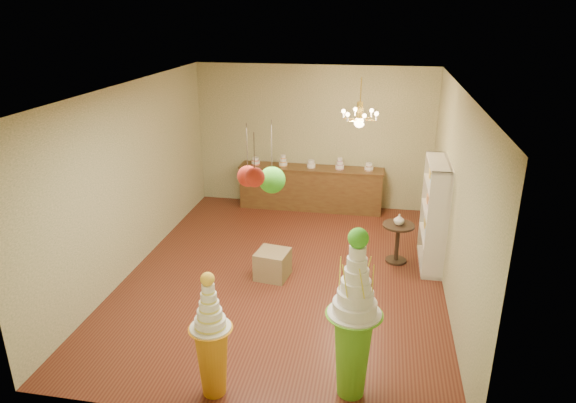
% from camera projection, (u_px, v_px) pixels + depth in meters
% --- Properties ---
extents(floor, '(6.50, 6.50, 0.00)m').
position_uv_depth(floor, '(285.00, 274.00, 8.38)').
color(floor, '#522216').
rests_on(floor, ground).
extents(ceiling, '(6.50, 6.50, 0.00)m').
position_uv_depth(ceiling, '(285.00, 88.00, 7.31)').
color(ceiling, silver).
rests_on(ceiling, ground).
extents(wall_back, '(5.00, 0.04, 3.00)m').
position_uv_depth(wall_back, '(313.00, 137.00, 10.84)').
color(wall_back, tan).
rests_on(wall_back, ground).
extents(wall_front, '(5.00, 0.04, 3.00)m').
position_uv_depth(wall_front, '(222.00, 297.00, 4.86)').
color(wall_front, tan).
rests_on(wall_front, ground).
extents(wall_left, '(0.04, 6.50, 3.00)m').
position_uv_depth(wall_left, '(133.00, 178.00, 8.27)').
color(wall_left, tan).
rests_on(wall_left, ground).
extents(wall_right, '(0.04, 6.50, 3.00)m').
position_uv_depth(wall_right, '(454.00, 197.00, 7.43)').
color(wall_right, tan).
rests_on(wall_right, ground).
extents(pedestal_green, '(0.62, 0.62, 2.02)m').
position_uv_depth(pedestal_green, '(353.00, 333.00, 5.51)').
color(pedestal_green, '#5EB226').
rests_on(pedestal_green, floor).
extents(pedestal_orange, '(0.56, 0.56, 1.52)m').
position_uv_depth(pedestal_orange, '(212.00, 349.00, 5.60)').
color(pedestal_orange, orange).
rests_on(pedestal_orange, floor).
extents(burlap_riser, '(0.56, 0.56, 0.45)m').
position_uv_depth(burlap_riser, '(273.00, 264.00, 8.20)').
color(burlap_riser, olive).
rests_on(burlap_riser, floor).
extents(sideboard, '(3.04, 0.54, 1.16)m').
position_uv_depth(sideboard, '(311.00, 187.00, 10.94)').
color(sideboard, '#53371A').
rests_on(sideboard, floor).
extents(shelving_unit, '(0.33, 1.20, 1.80)m').
position_uv_depth(shelving_unit, '(434.00, 214.00, 8.40)').
color(shelving_unit, beige).
rests_on(shelving_unit, floor).
extents(round_table, '(0.56, 0.56, 0.69)m').
position_uv_depth(round_table, '(398.00, 238.00, 8.63)').
color(round_table, black).
rests_on(round_table, floor).
extents(vase, '(0.21, 0.21, 0.18)m').
position_uv_depth(vase, '(399.00, 219.00, 8.51)').
color(vase, beige).
rests_on(vase, round_table).
extents(pom_red_left, '(0.22, 0.22, 0.66)m').
position_uv_depth(pom_red_left, '(248.00, 176.00, 5.27)').
color(pom_red_left, '#463A33').
rests_on(pom_red_left, ceiling).
extents(pom_green_mid, '(0.29, 0.29, 0.79)m').
position_uv_depth(pom_green_mid, '(272.00, 180.00, 5.46)').
color(pom_green_mid, '#463A33').
rests_on(pom_green_mid, ceiling).
extents(pom_red_right, '(0.19, 0.19, 0.53)m').
position_uv_depth(pom_red_right, '(255.00, 177.00, 4.86)').
color(pom_red_right, '#463A33').
rests_on(pom_red_right, ceiling).
extents(chandelier, '(0.77, 0.77, 0.85)m').
position_uv_depth(chandelier, '(359.00, 119.00, 8.66)').
color(chandelier, '#EAC352').
rests_on(chandelier, ceiling).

